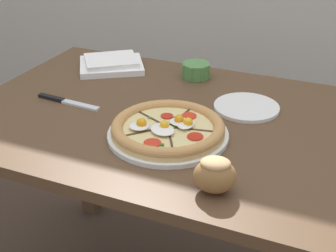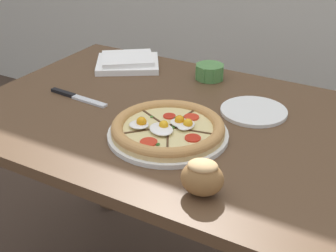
{
  "view_description": "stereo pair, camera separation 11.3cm",
  "coord_description": "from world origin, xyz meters",
  "px_view_note": "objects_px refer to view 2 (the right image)",
  "views": [
    {
      "loc": [
        0.46,
        -1.05,
        1.3
      ],
      "look_at": [
        0.06,
        -0.11,
        0.76
      ],
      "focal_mm": 50.0,
      "sensor_mm": 36.0,
      "label": 1
    },
    {
      "loc": [
        0.56,
        -1.0,
        1.3
      ],
      "look_at": [
        0.06,
        -0.11,
        0.76
      ],
      "focal_mm": 50.0,
      "sensor_mm": 36.0,
      "label": 2
    }
  ],
  "objects_px": {
    "pizza": "(168,129)",
    "bread_piece_near": "(202,177)",
    "dining_table": "(170,151)",
    "side_saucer": "(254,111)",
    "ramekin_bowl": "(210,71)",
    "knife_main": "(77,97)",
    "napkin_folded": "(128,62)"
  },
  "relations": [
    {
      "from": "napkin_folded",
      "to": "bread_piece_near",
      "type": "xyz_separation_m",
      "value": [
        0.54,
        -0.53,
        0.03
      ]
    },
    {
      "from": "knife_main",
      "to": "side_saucer",
      "type": "relative_size",
      "value": 1.14
    },
    {
      "from": "pizza",
      "to": "bread_piece_near",
      "type": "xyz_separation_m",
      "value": [
        0.18,
        -0.17,
        0.02
      ]
    },
    {
      "from": "pizza",
      "to": "bread_piece_near",
      "type": "height_order",
      "value": "bread_piece_near"
    },
    {
      "from": "dining_table",
      "to": "pizza",
      "type": "bearing_deg",
      "value": -63.29
    },
    {
      "from": "dining_table",
      "to": "pizza",
      "type": "xyz_separation_m",
      "value": [
        0.06,
        -0.11,
        0.14
      ]
    },
    {
      "from": "dining_table",
      "to": "ramekin_bowl",
      "type": "xyz_separation_m",
      "value": [
        -0.02,
        0.28,
        0.14
      ]
    },
    {
      "from": "dining_table",
      "to": "knife_main",
      "type": "height_order",
      "value": "knife_main"
    },
    {
      "from": "napkin_folded",
      "to": "bread_piece_near",
      "type": "distance_m",
      "value": 0.76
    },
    {
      "from": "bread_piece_near",
      "to": "side_saucer",
      "type": "height_order",
      "value": "bread_piece_near"
    },
    {
      "from": "bread_piece_near",
      "to": "knife_main",
      "type": "xyz_separation_m",
      "value": [
        -0.52,
        0.24,
        -0.04
      ]
    },
    {
      "from": "ramekin_bowl",
      "to": "knife_main",
      "type": "relative_size",
      "value": 0.46
    },
    {
      "from": "pizza",
      "to": "knife_main",
      "type": "height_order",
      "value": "pizza"
    },
    {
      "from": "pizza",
      "to": "knife_main",
      "type": "distance_m",
      "value": 0.35
    },
    {
      "from": "bread_piece_near",
      "to": "ramekin_bowl",
      "type": "bearing_deg",
      "value": 113.73
    },
    {
      "from": "pizza",
      "to": "knife_main",
      "type": "bearing_deg",
      "value": 169.06
    },
    {
      "from": "dining_table",
      "to": "bread_piece_near",
      "type": "height_order",
      "value": "bread_piece_near"
    },
    {
      "from": "pizza",
      "to": "napkin_folded",
      "type": "relative_size",
      "value": 1.12
    },
    {
      "from": "dining_table",
      "to": "napkin_folded",
      "type": "height_order",
      "value": "napkin_folded"
    },
    {
      "from": "pizza",
      "to": "napkin_folded",
      "type": "xyz_separation_m",
      "value": [
        -0.36,
        0.36,
        -0.0
      ]
    },
    {
      "from": "dining_table",
      "to": "pizza",
      "type": "height_order",
      "value": "pizza"
    },
    {
      "from": "pizza",
      "to": "knife_main",
      "type": "relative_size",
      "value": 1.45
    },
    {
      "from": "ramekin_bowl",
      "to": "side_saucer",
      "type": "distance_m",
      "value": 0.27
    },
    {
      "from": "napkin_folded",
      "to": "knife_main",
      "type": "xyz_separation_m",
      "value": [
        0.02,
        -0.29,
        -0.01
      ]
    },
    {
      "from": "ramekin_bowl",
      "to": "side_saucer",
      "type": "bearing_deg",
      "value": -37.65
    },
    {
      "from": "knife_main",
      "to": "dining_table",
      "type": "bearing_deg",
      "value": 12.91
    },
    {
      "from": "knife_main",
      "to": "ramekin_bowl",
      "type": "bearing_deg",
      "value": 54.41
    },
    {
      "from": "dining_table",
      "to": "napkin_folded",
      "type": "xyz_separation_m",
      "value": [
        -0.31,
        0.25,
        0.13
      ]
    },
    {
      "from": "dining_table",
      "to": "knife_main",
      "type": "xyz_separation_m",
      "value": [
        -0.29,
        -0.05,
        0.12
      ]
    },
    {
      "from": "dining_table",
      "to": "ramekin_bowl",
      "type": "relative_size",
      "value": 11.64
    },
    {
      "from": "dining_table",
      "to": "bread_piece_near",
      "type": "relative_size",
      "value": 10.69
    },
    {
      "from": "side_saucer",
      "to": "napkin_folded",
      "type": "bearing_deg",
      "value": 165.96
    }
  ]
}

